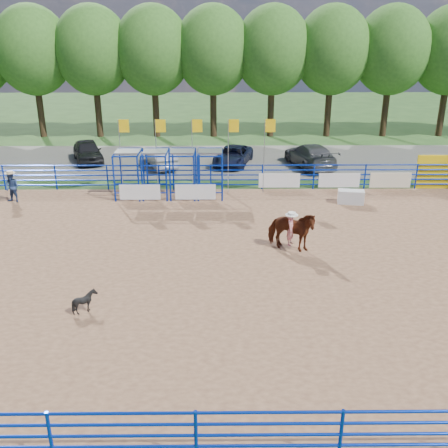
% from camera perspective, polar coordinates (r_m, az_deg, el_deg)
% --- Properties ---
extents(ground, '(120.00, 120.00, 0.00)m').
position_cam_1_polar(ground, '(19.99, -1.94, -4.52)').
color(ground, '#315622').
rests_on(ground, ground).
extents(arena_dirt, '(30.00, 20.00, 0.02)m').
position_cam_1_polar(arena_dirt, '(19.99, -1.94, -4.49)').
color(arena_dirt, '#956A4A').
rests_on(arena_dirt, ground).
extents(gravel_strip, '(40.00, 10.00, 0.01)m').
position_cam_1_polar(gravel_strip, '(36.07, -1.34, 7.26)').
color(gravel_strip, slate).
rests_on(gravel_strip, ground).
extents(announcer_table, '(1.46, 0.88, 0.73)m').
position_cam_1_polar(announcer_table, '(27.59, 14.30, 3.02)').
color(announcer_table, silver).
rests_on(announcer_table, arena_dirt).
extents(horse_and_rider, '(2.31, 1.70, 2.36)m').
position_cam_1_polar(horse_and_rider, '(20.95, 7.66, -0.61)').
color(horse_and_rider, '#612913').
rests_on(horse_and_rider, arena_dirt).
extents(calf, '(0.79, 0.73, 0.77)m').
position_cam_1_polar(calf, '(17.13, -15.61, -8.51)').
color(calf, black).
rests_on(calf, arena_dirt).
extents(spectator_cowboy, '(0.94, 0.81, 1.70)m').
position_cam_1_polar(spectator_cowboy, '(29.13, -23.07, 3.94)').
color(spectator_cowboy, navy).
rests_on(spectator_cowboy, arena_dirt).
extents(car_a, '(3.21, 4.79, 1.52)m').
position_cam_1_polar(car_a, '(36.85, -15.32, 8.03)').
color(car_a, black).
rests_on(car_a, gravel_strip).
extents(car_b, '(2.71, 4.46, 1.39)m').
position_cam_1_polar(car_b, '(34.39, -7.21, 7.60)').
color(car_b, '#919399').
rests_on(car_b, gravel_strip).
extents(car_c, '(3.18, 4.95, 1.27)m').
position_cam_1_polar(car_c, '(34.74, 1.05, 7.80)').
color(car_c, '#151A34').
rests_on(car_c, gravel_strip).
extents(car_d, '(3.30, 5.72, 1.56)m').
position_cam_1_polar(car_d, '(34.69, 9.82, 7.73)').
color(car_d, '#505053').
rests_on(car_d, gravel_strip).
extents(perimeter_fence, '(30.10, 20.10, 1.50)m').
position_cam_1_polar(perimeter_fence, '(19.68, -1.97, -2.55)').
color(perimeter_fence, '#082BB4').
rests_on(perimeter_fence, ground).
extents(chute_assembly, '(19.32, 2.41, 4.20)m').
position_cam_1_polar(chute_assembly, '(27.96, -5.49, 5.70)').
color(chute_assembly, '#082BB4').
rests_on(chute_assembly, ground).
extents(treeline, '(56.40, 6.40, 11.24)m').
position_cam_1_polar(treeline, '(44.04, -1.28, 19.67)').
color(treeline, '#3F2B19').
rests_on(treeline, ground).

